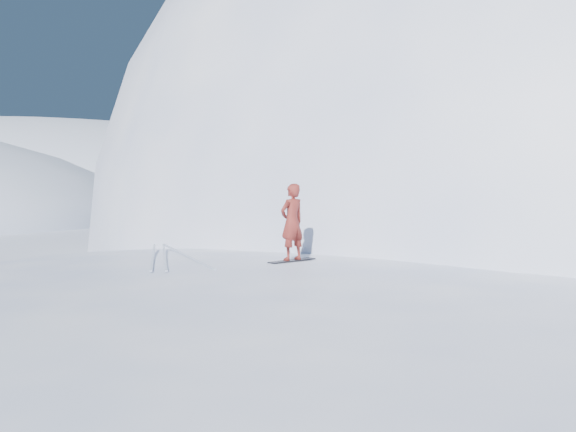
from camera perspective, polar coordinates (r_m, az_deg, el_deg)
The scene contains 9 objects.
ground at distance 11.67m, azimuth -7.96°, elevation -18.65°, with size 400.00×400.00×0.00m, color white.
near_ridge at distance 14.51m, azimuth -3.46°, elevation -14.25°, with size 36.00×28.00×4.80m, color white.
summit_peak at distance 42.92m, azimuth 24.32°, elevation -3.02°, with size 60.00×56.00×56.00m, color white.
peak_shoulder at distance 32.58m, azimuth 11.26°, elevation -4.64°, with size 28.00×24.00×18.00m, color white.
far_ridge_c at distance 127.49m, azimuth -24.43°, elevation 0.80°, with size 140.00×90.00×36.00m, color white.
wind_bumps at distance 13.69m, azimuth -10.06°, elevation -15.35°, with size 16.00×14.40×1.00m.
snowboard at distance 14.38m, azimuth 0.41°, elevation -4.54°, with size 1.41×0.26×0.02m, color black.
snowboarder at distance 14.28m, azimuth 0.42°, elevation -0.61°, with size 0.71×0.47×1.95m, color maroon.
board_tracks at distance 15.89m, azimuth -12.13°, elevation -3.86°, with size 2.17×5.97×0.04m.
Camera 1 is at (0.41, -10.84, 4.30)m, focal length 35.00 mm.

